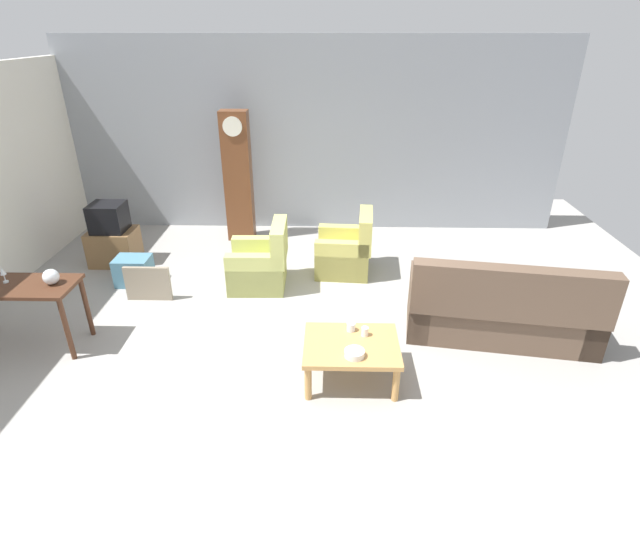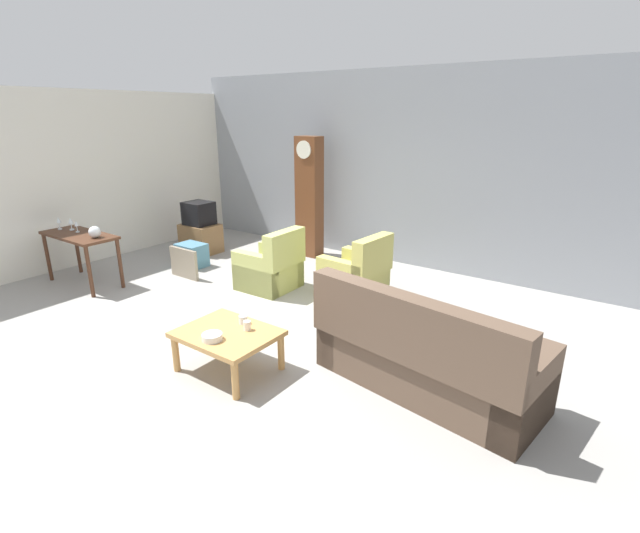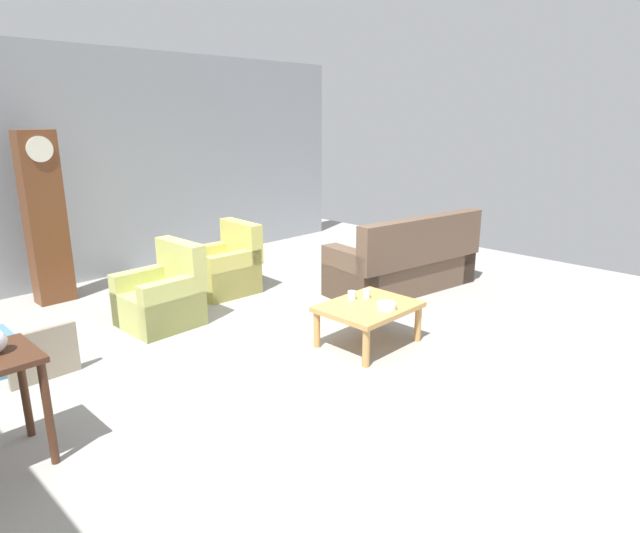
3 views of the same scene
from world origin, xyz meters
The scene contains 17 objects.
ground_plane centered at (0.00, 0.00, 0.00)m, with size 10.40×10.40×0.00m, color #999691.
garage_door_wall centered at (0.00, 3.60, 1.60)m, with size 8.40×0.16×3.20m, color gray.
couch_floral centered at (2.26, 0.06, 0.36)m, with size 2.21×1.18×1.04m.
armchair_olive_near centered at (-0.69, 1.27, 0.31)m, with size 0.81×0.78×0.92m.
armchair_olive_far centered at (0.51, 1.73, 0.31)m, with size 0.84×0.81×0.92m.
coffee_table_wood centered at (0.50, -0.75, 0.37)m, with size 0.96×0.76×0.43m.
console_table_dark centered at (-3.14, -0.25, 0.68)m, with size 1.30×0.56×0.79m.
grandfather_clock centered at (-1.25, 2.97, 1.07)m, with size 0.44×0.30×2.13m.
tv_stand_cabinet centered at (-3.02, 1.93, 0.27)m, with size 0.68×0.52×0.53m, color brown.
tv_crt centered at (-3.02, 1.93, 0.74)m, with size 0.48×0.44×0.42m, color black.
framed_picture_leaning centered at (-2.13, 0.82, 0.24)m, with size 0.60×0.05×0.48m, color gray.
storage_box_blue centered at (-2.49, 1.27, 0.20)m, with size 0.48×0.36×0.40m, color teal.
glass_dome_cloche centered at (-2.72, -0.23, 0.88)m, with size 0.17×0.17×0.17m, color silver.
cup_white_porcelain centered at (0.64, -0.60, 0.48)m, with size 0.07×0.07×0.10m, color white.
cup_blue_rimmed centered at (0.50, -0.52, 0.48)m, with size 0.09×0.09×0.09m, color silver.
bowl_white_stacked centered at (0.52, -0.96, 0.47)m, with size 0.20×0.20×0.07m, color white.
wine_glass_short centered at (-3.24, -0.21, 0.91)m, with size 0.06×0.06×0.18m.
Camera 1 is at (0.28, -4.80, 3.29)m, focal length 27.41 mm.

